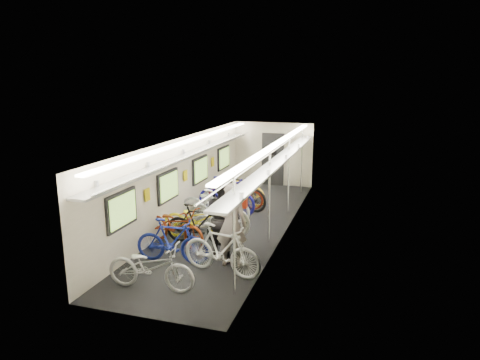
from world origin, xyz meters
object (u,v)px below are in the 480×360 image
Objects in this scene: bicycle_0 at (151,267)px; passenger_near at (231,225)px; bicycle_1 at (172,241)px; passenger_mid at (223,218)px; backpack at (241,200)px.

passenger_near reaches higher than bicycle_0.
bicycle_0 is 0.96× the size of passenger_near.
bicycle_1 is (-0.16, 1.25, 0.04)m from bicycle_0.
passenger_mid is (0.82, 1.86, 0.48)m from bicycle_0.
passenger_near is at bearing -40.29° from bicycle_0.
bicycle_0 is 4.67× the size of backpack.
backpack is (-0.01, 0.78, 0.35)m from passenger_near.
passenger_mid reaches higher than backpack.
bicycle_1 is 1.81m from backpack.
backpack is at bearing -101.78° from passenger_mid.
bicycle_0 is at bearing 92.44° from passenger_mid.
passenger_near reaches higher than bicycle_1.
passenger_near is 4.87× the size of backpack.
passenger_mid reaches higher than bicycle_0.
passenger_near is (1.14, 1.48, 0.46)m from bicycle_0.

